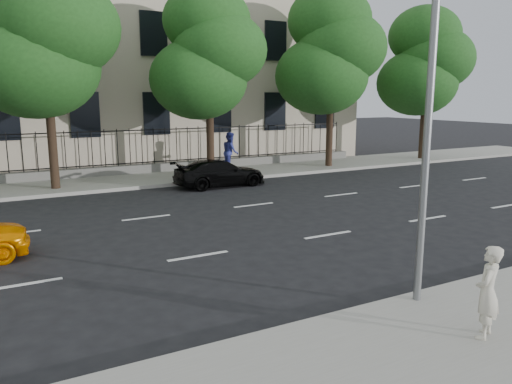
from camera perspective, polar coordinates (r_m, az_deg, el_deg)
ground at (r=10.49m, az=-1.38°, el=-11.12°), size 120.00×120.00×0.00m
near_sidewalk at (r=7.50m, az=13.71°, el=-20.47°), size 60.00×4.00×0.15m
far_sidewalk at (r=23.40m, az=-17.27°, el=0.99°), size 60.00×4.00×0.15m
lane_markings at (r=14.65m, az=-9.94°, el=-4.77°), size 49.60×4.62×0.01m
masonry_building at (r=32.30m, az=-21.61°, el=19.32°), size 34.60×12.11×18.50m
iron_fence at (r=24.96m, az=-18.13°, el=2.88°), size 30.00×0.50×2.20m
street_light at (r=9.83m, az=17.32°, el=17.52°), size 0.25×3.32×8.05m
tree_c at (r=22.28m, az=-23.05°, el=16.52°), size 5.89×5.50×9.80m
tree_d at (r=24.03m, az=-5.49°, el=15.48°), size 5.34×4.94×8.84m
tree_e at (r=27.58m, az=8.51°, el=15.59°), size 5.71×5.31×9.46m
tree_f at (r=32.23m, az=18.79°, el=13.89°), size 5.52×5.12×9.01m
black_sedan at (r=21.89m, az=-4.15°, el=2.18°), size 4.12×1.72×1.19m
woman_near at (r=8.80m, az=24.95°, el=-10.32°), size 0.66×0.57×1.51m
pedestrian_far at (r=25.28m, az=-2.94°, el=4.63°), size 0.97×1.12×1.98m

